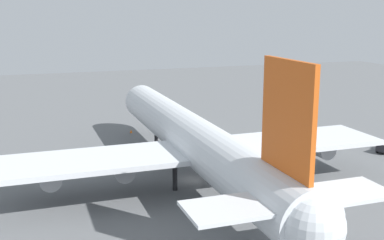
# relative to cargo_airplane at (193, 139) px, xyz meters

# --- Properties ---
(ground_plane) EXTENTS (279.07, 279.07, 0.00)m
(ground_plane) POSITION_rel_cargo_airplane_xyz_m (0.24, 0.00, -6.40)
(ground_plane) COLOR slate
(cargo_airplane) EXTENTS (69.77, 55.36, 20.48)m
(cargo_airplane) POSITION_rel_cargo_airplane_xyz_m (0.00, 0.00, 0.00)
(cargo_airplane) COLOR silver
(cargo_airplane) RESTS_ON ground_plane
(safety_cone_nose) EXTENTS (0.50, 0.50, 0.72)m
(safety_cone_nose) POSITION_rel_cargo_airplane_xyz_m (31.63, 2.44, -6.04)
(safety_cone_nose) COLOR orange
(safety_cone_nose) RESTS_ON ground_plane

